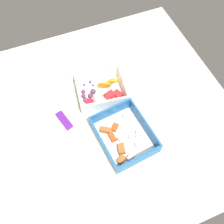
{
  "coord_description": "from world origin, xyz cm",
  "views": [
    {
      "loc": [
        -39.59,
        14.84,
        75.71
      ],
      "look_at": [
        -1.22,
        -0.53,
        4.0
      ],
      "focal_mm": 41.72,
      "sensor_mm": 36.0,
      "label": 1
    }
  ],
  "objects_px": {
    "pasta_container": "(124,136)",
    "fruit_bowl": "(102,91)",
    "candy_bar": "(64,120)",
    "paper_cup_liner": "(72,75)"
  },
  "relations": [
    {
      "from": "fruit_bowl",
      "to": "paper_cup_liner",
      "type": "distance_m",
      "value": 0.13
    },
    {
      "from": "pasta_container",
      "to": "candy_bar",
      "type": "distance_m",
      "value": 0.2
    },
    {
      "from": "pasta_container",
      "to": "fruit_bowl",
      "type": "bearing_deg",
      "value": -4.62
    },
    {
      "from": "candy_bar",
      "to": "paper_cup_liner",
      "type": "bearing_deg",
      "value": -25.26
    },
    {
      "from": "pasta_container",
      "to": "fruit_bowl",
      "type": "distance_m",
      "value": 0.18
    },
    {
      "from": "pasta_container",
      "to": "candy_bar",
      "type": "xyz_separation_m",
      "value": [
        0.13,
        0.15,
        -0.01
      ]
    },
    {
      "from": "fruit_bowl",
      "to": "paper_cup_liner",
      "type": "height_order",
      "value": "fruit_bowl"
    },
    {
      "from": "fruit_bowl",
      "to": "candy_bar",
      "type": "distance_m",
      "value": 0.16
    },
    {
      "from": "fruit_bowl",
      "to": "paper_cup_liner",
      "type": "xyz_separation_m",
      "value": [
        0.11,
        0.07,
        -0.01
      ]
    },
    {
      "from": "pasta_container",
      "to": "paper_cup_liner",
      "type": "xyz_separation_m",
      "value": [
        0.29,
        0.08,
        -0.01
      ]
    }
  ]
}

